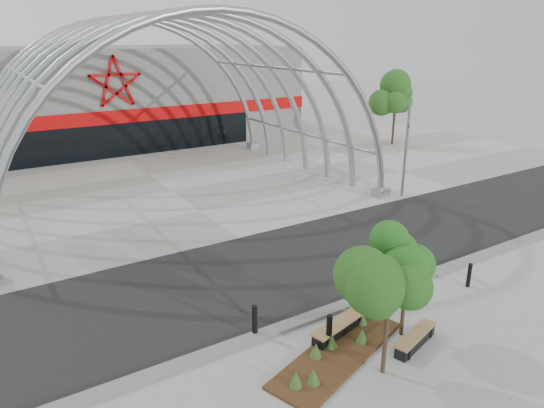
{
  "coord_description": "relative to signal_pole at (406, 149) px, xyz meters",
  "views": [
    {
      "loc": [
        -9.66,
        -11.46,
        8.97
      ],
      "look_at": [
        0.0,
        4.0,
        2.6
      ],
      "focal_mm": 32.0,
      "sensor_mm": 36.0,
      "label": 1
    }
  ],
  "objects": [
    {
      "name": "ground",
      "position": [
        -11.12,
        -7.4,
        -2.85
      ],
      "size": [
        140.0,
        140.0,
        0.0
      ],
      "primitive_type": "plane",
      "color": "gray",
      "rests_on": "ground"
    },
    {
      "name": "road",
      "position": [
        -11.12,
        -3.9,
        -2.84
      ],
      "size": [
        140.0,
        7.0,
        0.02
      ],
      "primitive_type": "cube",
      "color": "black",
      "rests_on": "ground"
    },
    {
      "name": "forecourt",
      "position": [
        -11.12,
        8.1,
        -2.83
      ],
      "size": [
        60.0,
        17.0,
        0.04
      ],
      "primitive_type": "cube",
      "color": "gray",
      "rests_on": "ground"
    },
    {
      "name": "kerb",
      "position": [
        -11.12,
        -7.65,
        -2.79
      ],
      "size": [
        60.0,
        0.5,
        0.12
      ],
      "primitive_type": "cube",
      "color": "slate",
      "rests_on": "ground"
    },
    {
      "name": "arena_building",
      "position": [
        -11.12,
        26.05,
        1.14
      ],
      "size": [
        34.0,
        15.24,
        8.0
      ],
      "color": "slate",
      "rests_on": "ground"
    },
    {
      "name": "vault_canopy",
      "position": [
        -11.12,
        8.1,
        -2.83
      ],
      "size": [
        20.8,
        15.8,
        20.36
      ],
      "color": "#979CA1",
      "rests_on": "ground"
    },
    {
      "name": "planting_bed",
      "position": [
        -12.78,
        -9.64,
        -2.72
      ],
      "size": [
        5.36,
        3.16,
        0.54
      ],
      "color": "#352311",
      "rests_on": "ground"
    },
    {
      "name": "signal_pole",
      "position": [
        0.0,
        0.0,
        0.0
      ],
      "size": [
        0.16,
        0.77,
        5.44
      ],
      "color": "slate",
      "rests_on": "ground"
    },
    {
      "name": "street_tree_0",
      "position": [
        -12.14,
        -10.92,
        -0.03
      ],
      "size": [
        1.72,
        1.72,
        3.92
      ],
      "color": "#302114",
      "rests_on": "ground"
    },
    {
      "name": "street_tree_1",
      "position": [
        -10.34,
        -9.89,
        -0.25
      ],
      "size": [
        1.53,
        1.53,
        3.61
      ],
      "color": "#332715",
      "rests_on": "ground"
    },
    {
      "name": "bench_0",
      "position": [
        -12.03,
        -8.89,
        -2.61
      ],
      "size": [
        2.35,
        1.03,
        0.48
      ],
      "color": "black",
      "rests_on": "ground"
    },
    {
      "name": "bench_1",
      "position": [
        -10.43,
        -10.54,
        -2.64
      ],
      "size": [
        2.05,
        0.98,
        0.42
      ],
      "color": "black",
      "rests_on": "ground"
    },
    {
      "name": "bollard_0",
      "position": [
        -14.31,
        -7.49,
        -2.32
      ],
      "size": [
        0.17,
        0.17,
        1.06
      ],
      "primitive_type": "cylinder",
      "color": "black",
      "rests_on": "ground"
    },
    {
      "name": "bollard_1",
      "position": [
        -12.75,
        -9.24,
        -2.28
      ],
      "size": [
        0.18,
        0.18,
        1.13
      ],
      "primitive_type": "cylinder",
      "color": "black",
      "rests_on": "ground"
    },
    {
      "name": "bollard_2",
      "position": [
        -11.04,
        -8.53,
        -2.4
      ],
      "size": [
        0.14,
        0.14,
        0.9
      ],
      "primitive_type": "cylinder",
      "color": "black",
      "rests_on": "ground"
    },
    {
      "name": "bollard_3",
      "position": [
        -10.72,
        -8.22,
        -2.33
      ],
      "size": [
        0.17,
        0.17,
        1.04
      ],
      "primitive_type": "cylinder",
      "color": "black",
      "rests_on": "ground"
    },
    {
      "name": "bollard_4",
      "position": [
        -5.91,
        -9.02,
        -2.37
      ],
      "size": [
        0.15,
        0.15,
        0.94
      ],
      "primitive_type": "cylinder",
      "color": "black",
      "rests_on": "ground"
    },
    {
      "name": "bg_tree_1",
      "position": [
        9.88,
        10.6,
        1.4
      ],
      "size": [
        2.7,
        2.7,
        5.91
      ],
      "color": "#2F2015",
      "rests_on": "ground"
    }
  ]
}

